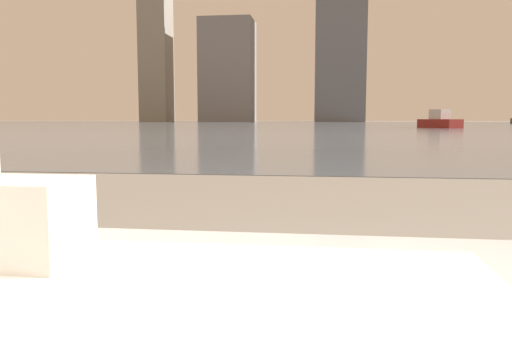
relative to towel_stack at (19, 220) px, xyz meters
The scene contains 5 objects.
towel_stack is the anchor object (origin of this frame).
harbor_water 61.23m from the towel_stack, 89.84° to the left, with size 180.00×110.00×0.01m.
harbor_boat_2 44.80m from the towel_stack, 76.33° to the left, with size 3.14×4.41×1.58m.
skyline_tower_1 119.73m from the towel_stack, 100.43° to the left, with size 12.28×10.67×23.83m.
skyline_tower_2 118.61m from the towel_stack, 87.75° to the left, with size 11.20×11.74×36.13m.
Camera 1 is at (0.41, -0.11, 0.83)m, focal length 35.00 mm.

